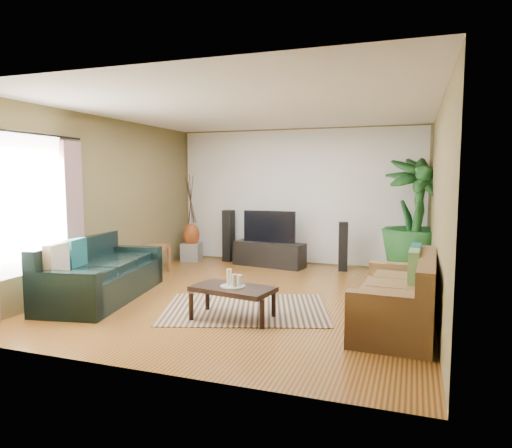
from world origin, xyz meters
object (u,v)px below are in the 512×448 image
at_px(speaker_right, 343,247).
at_px(potted_plant, 416,217).
at_px(side_table, 154,259).
at_px(vase, 191,235).
at_px(coffee_table, 233,303).
at_px(television, 269,226).
at_px(pedestal, 192,252).
at_px(speaker_left, 229,236).
at_px(sofa_right, 396,291).
at_px(tv_stand, 269,254).
at_px(sofa_left, 103,269).

distance_m(speaker_right, potted_plant, 1.39).
bearing_deg(side_table, vase, 85.46).
relative_size(coffee_table, television, 0.95).
bearing_deg(pedestal, coffee_table, -55.54).
xyz_separation_m(coffee_table, speaker_left, (-1.55, 3.57, 0.33)).
relative_size(speaker_left, speaker_right, 1.16).
distance_m(coffee_table, speaker_right, 3.47).
height_order(sofa_right, potted_plant, potted_plant).
bearing_deg(sofa_right, tv_stand, -137.43).
bearing_deg(pedestal, potted_plant, -0.27).
bearing_deg(tv_stand, sofa_right, -40.34).
height_order(sofa_left, speaker_left, speaker_left).
bearing_deg(potted_plant, vase, 179.73).
distance_m(speaker_left, vase, 0.77).
xyz_separation_m(sofa_right, speaker_left, (-3.45, 3.23, 0.11)).
relative_size(sofa_left, speaker_left, 2.09).
relative_size(sofa_left, coffee_table, 2.24).
distance_m(speaker_right, pedestal, 3.13).
distance_m(pedestal, vase, 0.36).
relative_size(television, side_table, 2.05).
relative_size(sofa_left, vase, 4.63).
xyz_separation_m(sofa_right, coffee_table, (-1.91, -0.35, -0.22)).
bearing_deg(sofa_left, speaker_right, -54.53).
bearing_deg(potted_plant, speaker_left, 175.62).
xyz_separation_m(tv_stand, speaker_right, (1.43, 0.04, 0.22)).
distance_m(speaker_left, pedestal, 0.85).
xyz_separation_m(sofa_right, potted_plant, (0.20, 2.95, 0.62)).
xyz_separation_m(television, pedestal, (-1.69, -0.02, -0.59)).
bearing_deg(sofa_left, vase, -7.67).
relative_size(sofa_right, pedestal, 4.99).
bearing_deg(side_table, coffee_table, -40.44).
distance_m(speaker_right, side_table, 3.49).
bearing_deg(tv_stand, side_table, -134.65).
height_order(television, side_table, television).
bearing_deg(potted_plant, side_table, -164.22).
bearing_deg(speaker_left, coffee_table, -58.43).
bearing_deg(coffee_table, vase, 134.91).
xyz_separation_m(sofa_right, tv_stand, (-2.49, 2.97, -0.19)).
height_order(speaker_right, pedestal, speaker_right).
distance_m(television, potted_plant, 2.70).
xyz_separation_m(tv_stand, side_table, (-1.79, -1.29, 0.02)).
xyz_separation_m(coffee_table, potted_plant, (2.11, 3.29, 0.84)).
distance_m(television, vase, 1.71).
relative_size(television, vase, 2.17).
bearing_deg(tv_stand, television, 99.64).
distance_m(coffee_table, side_table, 3.12).
height_order(sofa_left, vase, sofa_left).
relative_size(coffee_table, speaker_right, 1.09).
distance_m(television, pedestal, 1.79).
relative_size(coffee_table, vase, 2.07).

